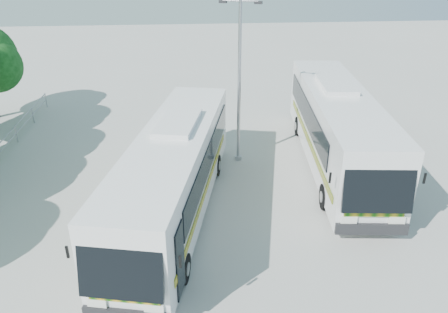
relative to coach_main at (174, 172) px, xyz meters
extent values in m
plane|color=#A3A39E|center=(1.01, -0.90, -1.92)|extent=(100.00, 100.00, 0.00)
cube|color=#B2B2AD|center=(-1.29, 1.10, -1.85)|extent=(0.40, 16.00, 0.15)
cylinder|color=gray|center=(-8.99, 13.10, -1.42)|extent=(0.06, 0.06, 1.00)
cube|color=silver|center=(0.01, 0.03, 0.01)|extent=(5.19, 12.66, 3.15)
cube|color=black|center=(-1.33, -6.05, 0.40)|extent=(2.42, 0.97, 2.01)
cube|color=black|center=(-1.14, 0.92, 0.40)|extent=(2.19, 9.69, 1.14)
cube|color=black|center=(1.42, 0.35, 0.40)|extent=(2.19, 9.69, 1.14)
cube|color=#124C0A|center=(-1.34, 0.01, -0.58)|extent=(2.34, 10.50, 0.29)
cylinder|color=black|center=(-2.00, -3.65, -1.41)|extent=(0.53, 1.08, 1.03)
cylinder|color=black|center=(0.28, -4.15, -1.41)|extent=(0.53, 1.08, 1.03)
cylinder|color=black|center=(-0.38, 3.71, -1.41)|extent=(0.53, 1.08, 1.03)
cylinder|color=black|center=(1.90, 3.21, -1.41)|extent=(0.53, 1.08, 1.03)
cube|color=silver|center=(7.91, 3.92, 0.13)|extent=(4.08, 13.34, 3.34)
cube|color=black|center=(7.22, -2.64, 0.54)|extent=(2.55, 0.76, 2.12)
cube|color=black|center=(6.59, 4.72, 0.54)|extent=(1.14, 10.45, 1.20)
cube|color=black|center=(9.36, 4.43, 0.54)|extent=(1.14, 10.45, 1.20)
cube|color=#114F0B|center=(6.49, 3.74, -0.50)|extent=(1.21, 11.32, 0.31)
cylinder|color=black|center=(6.23, -0.19, -1.38)|extent=(0.44, 1.12, 1.09)
cylinder|color=black|center=(8.69, -0.45, -1.38)|extent=(0.44, 1.12, 1.09)
cylinder|color=black|center=(7.06, 7.75, -1.38)|extent=(0.44, 1.12, 1.09)
cylinder|color=black|center=(9.52, 7.49, -1.38)|extent=(0.44, 1.12, 1.09)
cylinder|color=#989AA0|center=(3.15, 4.79, 2.09)|extent=(0.20, 0.20, 8.02)
cylinder|color=#989AA0|center=(3.15, 4.79, 5.89)|extent=(1.55, 0.59, 0.08)
cube|color=black|center=(2.39, 5.05, 5.84)|extent=(0.39, 0.28, 0.12)
cube|color=black|center=(3.91, 4.54, 5.84)|extent=(0.39, 0.28, 0.12)
camera|label=1|loc=(0.60, -15.44, 8.06)|focal=35.00mm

